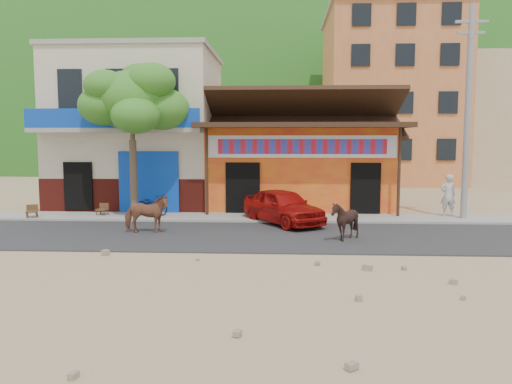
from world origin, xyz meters
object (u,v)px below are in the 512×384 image
(cow_dark, at_px, (345,221))
(cafe_chair_right, at_px, (102,204))
(pedestrian, at_px, (448,195))
(red_car, at_px, (283,206))
(cafe_chair_left, at_px, (32,206))
(scooter, at_px, (152,204))
(cow_tan, at_px, (146,214))
(utility_pole, at_px, (468,113))
(tree, at_px, (133,140))

(cow_dark, height_order, cafe_chair_right, cow_dark)
(pedestrian, bearing_deg, cafe_chair_right, 1.68)
(cow_dark, relative_size, red_car, 0.32)
(cafe_chair_left, bearing_deg, red_car, -23.53)
(cow_dark, bearing_deg, red_car, -155.20)
(scooter, distance_m, cafe_chair_left, 4.59)
(cow_tan, relative_size, scooter, 0.95)
(cow_dark, bearing_deg, pedestrian, 127.31)
(utility_pole, bearing_deg, red_car, -170.21)
(tree, height_order, cow_dark, tree)
(red_car, relative_size, cafe_chair_left, 4.19)
(cow_dark, height_order, pedestrian, pedestrian)
(cow_tan, relative_size, cafe_chair_left, 1.64)
(cow_dark, xyz_separation_m, cafe_chair_left, (-11.64, 3.45, -0.07))
(red_car, bearing_deg, utility_pole, -23.96)
(cow_tan, height_order, red_car, red_car)
(utility_pole, bearing_deg, pedestrian, 131.38)
(cow_tan, distance_m, pedestrian, 11.66)
(tree, relative_size, cafe_chair_right, 6.97)
(utility_pole, relative_size, cafe_chair_right, 9.29)
(scooter, bearing_deg, cafe_chair_right, 121.68)
(cow_tan, distance_m, cow_dark, 6.50)
(cow_tan, bearing_deg, pedestrian, -76.90)
(red_car, height_order, cafe_chair_right, red_car)
(utility_pole, height_order, scooter, utility_pole)
(cow_tan, xyz_separation_m, red_car, (4.53, 2.03, 0.02))
(pedestrian, distance_m, cafe_chair_right, 13.77)
(utility_pole, distance_m, cafe_chair_right, 14.64)
(red_car, relative_size, pedestrian, 2.30)
(scooter, relative_size, cafe_chair_left, 1.73)
(red_car, distance_m, cafe_chair_right, 7.36)
(red_car, relative_size, cafe_chair_right, 4.43)
(cafe_chair_left, bearing_deg, cafe_chair_right, -3.14)
(cow_tan, bearing_deg, cow_dark, -103.73)
(tree, distance_m, cow_dark, 9.04)
(cow_tan, distance_m, red_car, 4.97)
(tree, xyz_separation_m, cow_dark, (7.74, -3.95, -2.47))
(pedestrian, relative_size, cafe_chair_left, 1.82)
(cow_tan, xyz_separation_m, scooter, (-0.71, 3.46, -0.14))
(cow_tan, height_order, cafe_chair_right, cow_tan)
(scooter, relative_size, pedestrian, 0.95)
(tree, relative_size, cow_tan, 4.01)
(red_car, xyz_separation_m, scooter, (-5.25, 1.43, -0.16))
(tree, bearing_deg, scooter, 35.93)
(pedestrian, bearing_deg, red_car, 14.59)
(cafe_chair_left, bearing_deg, cow_dark, -37.11)
(cow_dark, relative_size, cafe_chair_left, 1.33)
(tree, height_order, pedestrian, tree)
(cow_tan, height_order, scooter, cow_tan)
(tree, distance_m, cafe_chair_left, 4.68)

